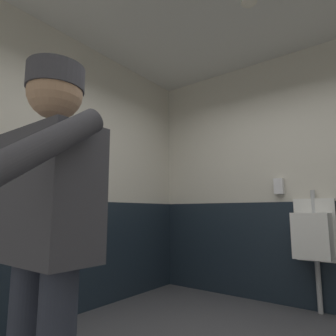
{
  "coord_description": "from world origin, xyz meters",
  "views": [
    {
      "loc": [
        0.78,
        -1.68,
        1.01
      ],
      "look_at": [
        -0.17,
        -0.42,
        1.25
      ],
      "focal_mm": 30.88,
      "sensor_mm": 36.0,
      "label": 1
    }
  ],
  "objects": [
    {
      "name": "person",
      "position": [
        -0.33,
        -1.02,
        0.98
      ],
      "size": [
        0.68,
        0.6,
        1.64
      ],
      "color": "#2D3342",
      "rests_on": "ground_plane"
    },
    {
      "name": "wall_back",
      "position": [
        0.0,
        1.84,
        1.45
      ],
      "size": [
        4.2,
        0.12,
        2.89
      ],
      "primitive_type": "cube",
      "color": "beige",
      "rests_on": "ground_plane"
    },
    {
      "name": "wainscot_band_back",
      "position": [
        0.0,
        1.76,
        0.56
      ],
      "size": [
        3.6,
        0.03,
        1.12
      ],
      "primitive_type": "cube",
      "color": "#19232D",
      "rests_on": "ground_plane"
    },
    {
      "name": "wall_left",
      "position": [
        -1.86,
        0.0,
        1.45
      ],
      "size": [
        0.12,
        4.15,
        2.89
      ],
      "primitive_type": "cube",
      "color": "beige",
      "rests_on": "ground_plane"
    },
    {
      "name": "soap_dispenser",
      "position": [
        -0.19,
        1.74,
        1.3
      ],
      "size": [
        0.1,
        0.07,
        0.18
      ],
      "primitive_type": "cube",
      "color": "silver"
    },
    {
      "name": "urinal_solo",
      "position": [
        0.15,
        1.62,
        0.78
      ],
      "size": [
        0.4,
        0.34,
        1.24
      ],
      "color": "white",
      "rests_on": "ground_plane"
    },
    {
      "name": "wainscot_band_left",
      "position": [
        -1.79,
        0.0,
        0.56
      ],
      "size": [
        0.03,
        3.55,
        1.12
      ],
      "primitive_type": "cube",
      "color": "#19232D",
      "rests_on": "ground_plane"
    },
    {
      "name": "downlight_far",
      "position": [
        -0.04,
        0.62,
        2.88
      ],
      "size": [
        0.14,
        0.14,
        0.03
      ],
      "primitive_type": "cylinder",
      "color": "white"
    }
  ]
}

